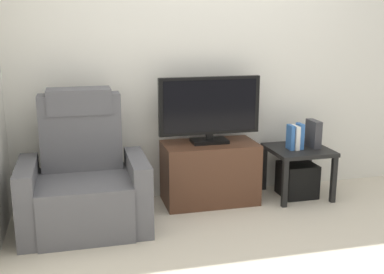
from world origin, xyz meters
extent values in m
plane|color=beige|center=(0.00, 0.00, 0.00)|extent=(6.40, 6.40, 0.00)
cube|color=silver|center=(0.00, 1.13, 1.30)|extent=(6.40, 0.06, 2.60)
cube|color=#4C2D1E|center=(-0.13, 0.84, 0.27)|extent=(0.83, 0.45, 0.55)
cube|color=black|center=(-0.13, 0.63, 0.38)|extent=(0.77, 0.02, 0.02)
cube|color=black|center=(-0.13, 0.68, 0.42)|extent=(0.34, 0.11, 0.04)
cube|color=black|center=(-0.13, 0.86, 0.56)|extent=(0.32, 0.20, 0.03)
cube|color=black|center=(-0.13, 0.86, 0.60)|extent=(0.06, 0.04, 0.05)
cube|color=black|center=(-0.13, 0.86, 0.88)|extent=(0.91, 0.05, 0.51)
cube|color=black|center=(-0.13, 0.84, 0.88)|extent=(0.84, 0.01, 0.46)
cube|color=#515156|center=(-1.24, 0.51, 0.21)|extent=(0.70, 0.72, 0.42)
cube|color=#515156|center=(-1.24, 0.78, 0.73)|extent=(0.64, 0.20, 0.62)
cube|color=#515156|center=(-1.24, 0.80, 0.98)|extent=(0.50, 0.26, 0.20)
cube|color=#515156|center=(-1.66, 0.51, 0.28)|extent=(0.14, 0.68, 0.56)
cube|color=#515156|center=(-0.82, 0.51, 0.28)|extent=(0.14, 0.68, 0.56)
cube|color=black|center=(0.72, 0.79, 0.45)|extent=(0.54, 0.54, 0.04)
cube|color=black|center=(0.48, 0.55, 0.21)|extent=(0.04, 0.04, 0.43)
cube|color=black|center=(0.95, 0.55, 0.21)|extent=(0.04, 0.04, 0.43)
cube|color=black|center=(0.48, 1.03, 0.21)|extent=(0.04, 0.04, 0.43)
cube|color=black|center=(0.95, 1.03, 0.21)|extent=(0.04, 0.04, 0.43)
cube|color=black|center=(0.72, 0.79, 0.16)|extent=(0.31, 0.31, 0.31)
cube|color=#3366B2|center=(0.62, 0.77, 0.58)|extent=(0.04, 0.11, 0.23)
cube|color=white|center=(0.66, 0.77, 0.57)|extent=(0.04, 0.14, 0.22)
cube|color=#3366B2|center=(0.71, 0.77, 0.58)|extent=(0.04, 0.11, 0.24)
cube|color=#333338|center=(0.86, 0.80, 0.59)|extent=(0.07, 0.20, 0.25)
camera|label=1|loc=(-1.28, -3.09, 1.59)|focal=44.52mm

